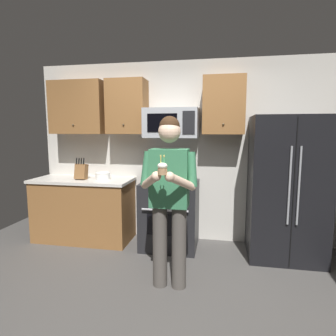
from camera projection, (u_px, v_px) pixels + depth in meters
name	position (u px, v px, depth m)	size (l,w,h in m)	color
ground_plane	(160.00, 305.00, 2.63)	(6.00, 6.00, 0.00)	#474442
wall_back	(185.00, 152.00, 4.16)	(4.40, 0.10, 2.60)	beige
oven_range	(170.00, 214.00, 3.92)	(0.76, 0.70, 0.93)	black
microwave	(171.00, 123.00, 3.86)	(0.74, 0.41, 0.40)	#9EA0A5
refrigerator	(286.00, 188.00, 3.54)	(0.90, 0.75, 1.80)	black
cabinet_row_upper	(132.00, 107.00, 3.99)	(2.78, 0.36, 0.76)	brown
counter_left	(84.00, 209.00, 4.18)	(1.44, 0.66, 0.92)	brown
knife_block	(81.00, 171.00, 4.05)	(0.16, 0.15, 0.32)	brown
bowl_large_white	(103.00, 176.00, 4.05)	(0.22, 0.22, 0.10)	white
person	(169.00, 193.00, 2.82)	(0.60, 0.48, 1.76)	#4C4742
cupcake	(162.00, 168.00, 2.46)	(0.09, 0.09, 0.17)	#A87F56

